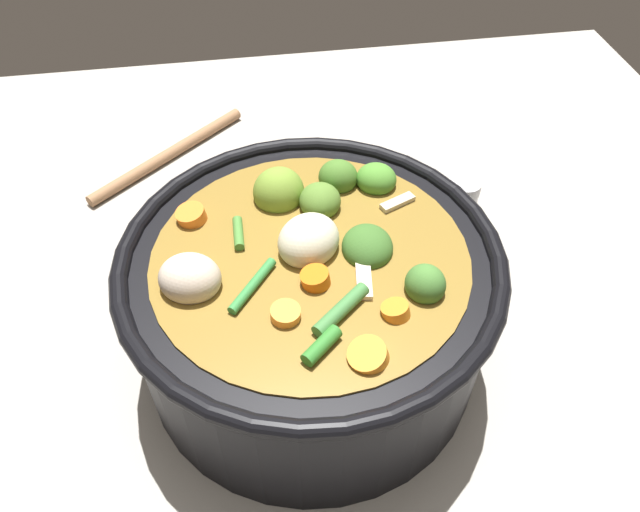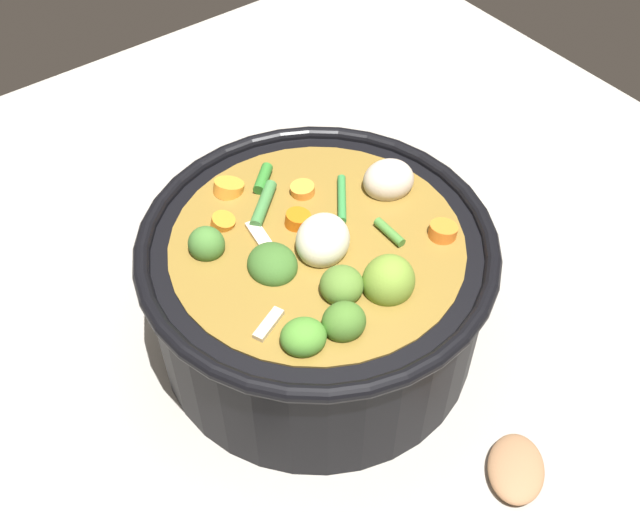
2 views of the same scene
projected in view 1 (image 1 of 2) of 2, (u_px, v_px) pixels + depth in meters
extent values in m
plane|color=#9E998E|center=(312.00, 351.00, 0.56)|extent=(1.10, 1.10, 0.00)
cylinder|color=black|center=(311.00, 308.00, 0.52)|extent=(0.29, 0.29, 0.13)
torus|color=black|center=(310.00, 258.00, 0.47)|extent=(0.30, 0.30, 0.01)
cylinder|color=olive|center=(311.00, 305.00, 0.51)|extent=(0.25, 0.25, 0.12)
ellipsoid|color=#447731|center=(425.00, 284.00, 0.44)|extent=(0.04, 0.04, 0.03)
ellipsoid|color=#557C2E|center=(320.00, 201.00, 0.50)|extent=(0.04, 0.04, 0.03)
ellipsoid|color=olive|center=(279.00, 192.00, 0.51)|extent=(0.05, 0.05, 0.04)
ellipsoid|color=#4C8A2E|center=(376.00, 179.00, 0.52)|extent=(0.04, 0.04, 0.03)
ellipsoid|color=#396628|center=(367.00, 247.00, 0.47)|extent=(0.05, 0.04, 0.03)
ellipsoid|color=#457329|center=(338.00, 177.00, 0.52)|extent=(0.04, 0.04, 0.03)
cylinder|color=orange|center=(317.00, 280.00, 0.45)|extent=(0.03, 0.03, 0.02)
cylinder|color=orange|center=(286.00, 315.00, 0.43)|extent=(0.03, 0.03, 0.01)
cylinder|color=orange|center=(368.00, 356.00, 0.40)|extent=(0.04, 0.04, 0.02)
cylinder|color=orange|center=(396.00, 312.00, 0.43)|extent=(0.03, 0.03, 0.02)
cylinder|color=orange|center=(192.00, 217.00, 0.50)|extent=(0.03, 0.03, 0.02)
ellipsoid|color=beige|center=(190.00, 278.00, 0.44)|extent=(0.05, 0.06, 0.04)
ellipsoid|color=beige|center=(315.00, 240.00, 0.47)|extent=(0.07, 0.07, 0.04)
cylinder|color=#478033|center=(238.00, 233.00, 0.48)|extent=(0.03, 0.01, 0.01)
cylinder|color=#32813B|center=(253.00, 285.00, 0.44)|extent=(0.05, 0.04, 0.01)
cylinder|color=#3F7B3C|center=(341.00, 310.00, 0.43)|extent=(0.04, 0.05, 0.01)
cylinder|color=#2E782A|center=(322.00, 346.00, 0.41)|extent=(0.03, 0.03, 0.01)
cube|color=beige|center=(397.00, 203.00, 0.51)|extent=(0.02, 0.03, 0.01)
cube|color=beige|center=(364.00, 281.00, 0.45)|extent=(0.03, 0.02, 0.01)
ellipsoid|color=#996C48|center=(245.00, 200.00, 0.69)|extent=(0.08, 0.08, 0.02)
cylinder|color=#996C48|center=(169.00, 154.00, 0.75)|extent=(0.16, 0.19, 0.01)
cylinder|color=silver|center=(459.00, 213.00, 0.65)|extent=(0.03, 0.03, 0.06)
cylinder|color=#B7B7BC|center=(465.00, 187.00, 0.62)|extent=(0.03, 0.03, 0.01)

